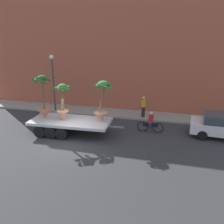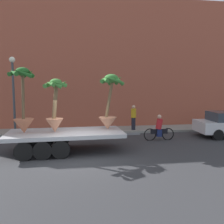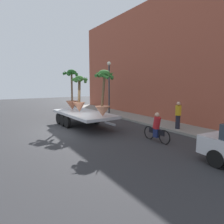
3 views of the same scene
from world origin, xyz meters
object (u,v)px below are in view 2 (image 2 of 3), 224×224
flatbed_trailer (60,136)px  cyclist (159,129)px  potted_palm_middle (55,107)px  street_lamp (13,85)px  potted_palm_rear (109,103)px  pedestrian_near_gate (133,117)px  potted_palm_front (23,107)px

flatbed_trailer → cyclist: (5.55, 1.69, -0.09)m
flatbed_trailer → potted_palm_middle: 1.42m
flatbed_trailer → potted_palm_middle: size_ratio=2.58×
street_lamp → potted_palm_middle: bearing=-55.5°
flatbed_trailer → potted_palm_middle: potted_palm_middle is taller
flatbed_trailer → potted_palm_rear: (2.43, 0.36, 1.56)m
pedestrian_near_gate → cyclist: bearing=-72.1°
potted_palm_front → cyclist: (7.20, 1.77, -1.54)m
cyclist → street_lamp: (-8.68, 2.49, 2.56)m
flatbed_trailer → potted_palm_front: potted_palm_front is taller
flatbed_trailer → pedestrian_near_gate: 6.44m
flatbed_trailer → potted_palm_middle: bearing=-160.3°
flatbed_trailer → pedestrian_near_gate: (4.67, 4.43, 0.28)m
flatbed_trailer → potted_palm_middle: (-0.20, -0.07, 1.40)m
potted_palm_rear → pedestrian_near_gate: (2.24, 4.07, -1.28)m
cyclist → potted_palm_rear: bearing=-156.9°
potted_palm_middle → potted_palm_front: potted_palm_front is taller
potted_palm_front → pedestrian_near_gate: (6.31, 4.50, -1.16)m
flatbed_trailer → potted_palm_rear: bearing=8.3°
pedestrian_near_gate → street_lamp: street_lamp is taller
potted_palm_front → street_lamp: size_ratio=0.63×
pedestrian_near_gate → potted_palm_middle: bearing=-137.3°
potted_palm_middle → street_lamp: (-2.92, 4.25, 1.07)m
cyclist → pedestrian_near_gate: pedestrian_near_gate is taller
flatbed_trailer → cyclist: cyclist is taller
potted_palm_front → cyclist: size_ratio=1.65×
flatbed_trailer → street_lamp: (-3.13, 4.18, 2.47)m
potted_palm_middle → potted_palm_front: 1.44m
flatbed_trailer → cyclist: size_ratio=3.55×
potted_palm_rear → street_lamp: bearing=145.5°
street_lamp → cyclist: bearing=-16.0°
flatbed_trailer → pedestrian_near_gate: bearing=43.5°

